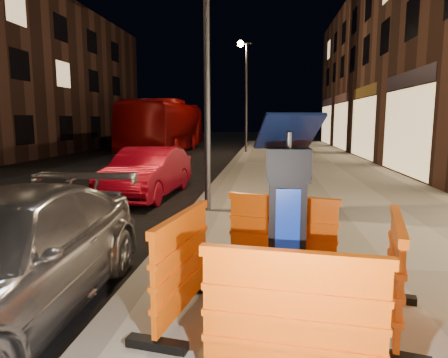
# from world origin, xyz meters

# --- Properties ---
(ground_plane) EXTENTS (120.00, 120.00, 0.00)m
(ground_plane) POSITION_xyz_m (0.00, 0.00, 0.00)
(ground_plane) COLOR black
(ground_plane) RESTS_ON ground
(sidewalk) EXTENTS (6.00, 60.00, 0.15)m
(sidewalk) POSITION_xyz_m (3.00, 0.00, 0.07)
(sidewalk) COLOR #9A978C
(sidewalk) RESTS_ON ground
(kerb) EXTENTS (0.30, 60.00, 0.15)m
(kerb) POSITION_xyz_m (0.00, 0.00, 0.07)
(kerb) COLOR slate
(kerb) RESTS_ON ground
(parking_kiosk) EXTENTS (0.67, 0.67, 1.78)m
(parking_kiosk) POSITION_xyz_m (1.62, -1.45, 1.04)
(parking_kiosk) COLOR black
(parking_kiosk) RESTS_ON sidewalk
(barrier_front) EXTENTS (1.33, 0.68, 1.00)m
(barrier_front) POSITION_xyz_m (1.62, -2.40, 0.65)
(barrier_front) COLOR #FF5D09
(barrier_front) RESTS_ON sidewalk
(barrier_back) EXTENTS (1.37, 0.84, 1.00)m
(barrier_back) POSITION_xyz_m (1.62, -0.50, 0.65)
(barrier_back) COLOR #FF5D09
(barrier_back) RESTS_ON sidewalk
(barrier_kerbside) EXTENTS (0.74, 1.35, 1.00)m
(barrier_kerbside) POSITION_xyz_m (0.67, -1.45, 0.65)
(barrier_kerbside) COLOR #FF5D09
(barrier_kerbside) RESTS_ON sidewalk
(barrier_bldgside) EXTENTS (0.82, 1.37, 1.00)m
(barrier_bldgside) POSITION_xyz_m (2.57, -1.45, 0.65)
(barrier_bldgside) COLOR #FF5D09
(barrier_bldgside) RESTS_ON sidewalk
(car_silver) EXTENTS (1.86, 4.39, 1.26)m
(car_silver) POSITION_xyz_m (-1.15, -1.45, 0.00)
(car_silver) COLOR #BCBCC1
(car_silver) RESTS_ON ground
(car_red) EXTENTS (1.56, 3.95, 1.28)m
(car_red) POSITION_xyz_m (-1.62, 5.02, 0.00)
(car_red) COLOR maroon
(car_red) RESTS_ON ground
(bus_doubledecker) EXTENTS (2.65, 11.30, 3.15)m
(bus_doubledecker) POSITION_xyz_m (-4.76, 19.43, 0.00)
(bus_doubledecker) COLOR #8C0708
(bus_doubledecker) RESTS_ON ground
(street_lamp_mid) EXTENTS (0.12, 0.12, 6.00)m
(street_lamp_mid) POSITION_xyz_m (0.25, 3.00, 3.15)
(street_lamp_mid) COLOR #3F3F44
(street_lamp_mid) RESTS_ON sidewalk
(street_lamp_far) EXTENTS (0.12, 0.12, 6.00)m
(street_lamp_far) POSITION_xyz_m (0.25, 18.00, 3.15)
(street_lamp_far) COLOR #3F3F44
(street_lamp_far) RESTS_ON sidewalk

